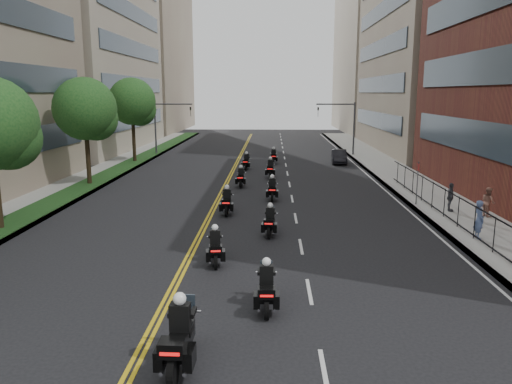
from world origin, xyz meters
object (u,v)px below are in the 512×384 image
at_px(parked_sedan, 339,156).
at_px(pedestrian_b, 488,202).
at_px(motorcycle_4, 227,203).
at_px(motorcycle_8, 246,162).
at_px(motorcycle_0, 180,339).
at_px(motorcycle_7, 270,169).
at_px(motorcycle_1, 266,289).
at_px(motorcycle_5, 272,190).
at_px(pedestrian_a, 479,219).
at_px(pedestrian_c, 450,197).
at_px(motorcycle_3, 270,222).
at_px(motorcycle_6, 241,178).
at_px(motorcycle_9, 274,157).
at_px(motorcycle_2, 215,248).

relative_size(parked_sedan, pedestrian_b, 2.49).
relative_size(motorcycle_4, motorcycle_8, 1.03).
height_order(motorcycle_8, pedestrian_b, pedestrian_b).
height_order(motorcycle_0, motorcycle_7, motorcycle_0).
distance_m(motorcycle_8, parked_sedan, 9.55).
distance_m(motorcycle_0, motorcycle_1, 4.00).
height_order(motorcycle_5, pedestrian_b, pedestrian_b).
bearing_deg(motorcycle_8, pedestrian_a, -57.71).
bearing_deg(pedestrian_c, pedestrian_a, -171.83).
bearing_deg(pedestrian_c, motorcycle_7, 54.65).
xyz_separation_m(motorcycle_0, motorcycle_3, (2.13, 11.65, -0.14)).
bearing_deg(motorcycle_5, motorcycle_3, -90.40).
height_order(motorcycle_4, pedestrian_b, pedestrian_b).
relative_size(motorcycle_5, motorcycle_8, 1.02).
bearing_deg(parked_sedan, motorcycle_5, -106.22).
bearing_deg(motorcycle_6, motorcycle_9, 78.92).
height_order(motorcycle_1, motorcycle_2, motorcycle_1).
bearing_deg(parked_sedan, motorcycle_7, -123.35).
xyz_separation_m(motorcycle_4, pedestrian_a, (11.75, -4.83, 0.38)).
bearing_deg(pedestrian_b, parked_sedan, 2.21).
bearing_deg(parked_sedan, motorcycle_0, -98.80).
bearing_deg(motorcycle_1, motorcycle_3, 88.45).
bearing_deg(pedestrian_b, motorcycle_2, 107.39).
distance_m(motorcycle_8, pedestrian_a, 24.00).
bearing_deg(motorcycle_0, motorcycle_6, 91.25).
height_order(motorcycle_0, parked_sedan, motorcycle_0).
height_order(motorcycle_2, pedestrian_c, pedestrian_c).
bearing_deg(pedestrian_b, motorcycle_0, 126.51).
distance_m(motorcycle_0, motorcycle_5, 19.58).
xyz_separation_m(parked_sedan, pedestrian_c, (3.49, -20.01, 0.30)).
xyz_separation_m(motorcycle_8, motorcycle_9, (2.38, 3.85, 0.00)).
distance_m(motorcycle_5, pedestrian_c, 10.36).
height_order(motorcycle_8, pedestrian_a, pedestrian_a).
bearing_deg(motorcycle_4, pedestrian_b, -4.30).
xyz_separation_m(motorcycle_3, pedestrian_a, (9.36, -0.75, 0.42)).
relative_size(parked_sedan, pedestrian_a, 2.24).
height_order(motorcycle_1, motorcycle_9, motorcycle_1).
relative_size(motorcycle_6, pedestrian_c, 1.32).
distance_m(motorcycle_6, pedestrian_c, 14.34).
height_order(motorcycle_1, pedestrian_b, pedestrian_b).
relative_size(motorcycle_4, motorcycle_7, 0.98).
height_order(motorcycle_0, motorcycle_5, motorcycle_0).
bearing_deg(motorcycle_3, motorcycle_0, -96.13).
xyz_separation_m(motorcycle_9, pedestrian_b, (11.27, -20.77, 0.31)).
bearing_deg(motorcycle_6, motorcycle_0, -89.86).
distance_m(motorcycle_8, pedestrian_b, 21.74).
relative_size(motorcycle_0, motorcycle_1, 1.16).
distance_m(motorcycle_2, motorcycle_5, 12.07).
bearing_deg(pedestrian_b, pedestrian_c, 43.81).
bearing_deg(motorcycle_0, motorcycle_7, 86.98).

